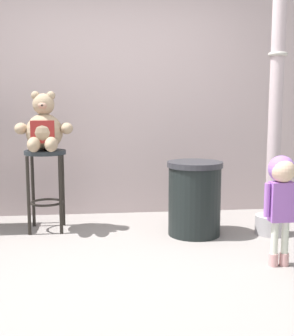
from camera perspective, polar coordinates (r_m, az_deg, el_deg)
The scene contains 7 objects.
ground_plane at distance 3.29m, azimuth -2.79°, elevation -13.33°, with size 24.00×24.00×0.00m, color gray.
building_wall at distance 5.01m, azimuth -4.43°, elevation 14.59°, with size 6.13×0.30×3.54m, color #B7A2A1.
bar_stool_with_teddy at distance 4.30m, azimuth -13.17°, elevation -0.69°, with size 0.39×0.39×0.79m.
teddy_bear at distance 4.23m, azimuth -13.40°, elevation 4.98°, with size 0.54×0.49×0.56m.
child_walking at distance 3.37m, azimuth 17.28°, elevation -2.35°, with size 0.27×0.21×0.84m.
trash_bin at distance 4.10m, azimuth 6.27°, elevation -3.95°, with size 0.52×0.52×0.69m.
lamppost at distance 4.16m, azimuth 16.53°, elevation 6.98°, with size 0.29×0.29×2.88m.
Camera 1 is at (-0.19, -3.06, 1.19)m, focal length 46.36 mm.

